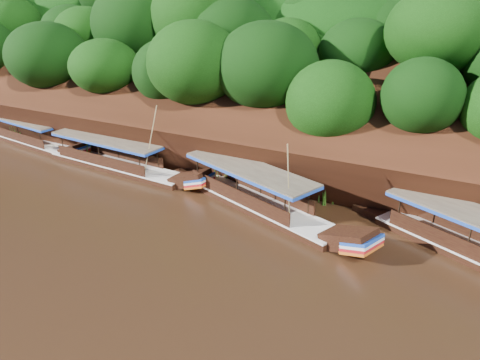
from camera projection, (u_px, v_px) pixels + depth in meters
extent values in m
plane|color=black|center=(233.00, 271.00, 23.34)|extent=(160.00, 160.00, 0.00)
cube|color=black|center=(336.00, 126.00, 35.05)|extent=(120.00, 16.12, 13.64)
cube|color=black|center=(364.00, 136.00, 44.55)|extent=(120.00, 24.00, 12.00)
ellipsoid|color=#133C0A|center=(88.00, 28.00, 50.83)|extent=(20.00, 10.00, 8.00)
ellipsoid|color=#133C0A|center=(258.00, 119.00, 36.83)|extent=(18.00, 8.00, 6.40)
ellipsoid|color=#133C0A|center=(366.00, 38.00, 38.57)|extent=(24.00, 11.00, 8.40)
cube|color=black|center=(257.00, 208.00, 29.97)|extent=(12.54, 6.47, 0.94)
cube|color=silver|center=(257.00, 202.00, 29.80)|extent=(12.57, 6.53, 0.10)
cube|color=black|center=(349.00, 239.00, 24.85)|extent=(3.38, 2.64, 1.76)
cube|color=#1C48B8|center=(362.00, 240.00, 24.19)|extent=(2.06, 2.21, 0.64)
cube|color=#B6141B|center=(361.00, 245.00, 24.33)|extent=(2.06, 2.21, 0.64)
cube|color=brown|center=(249.00, 168.00, 29.55)|extent=(10.11, 5.86, 0.13)
cube|color=#1C48B8|center=(249.00, 170.00, 29.60)|extent=(10.11, 5.86, 0.19)
cylinder|color=tan|center=(289.00, 182.00, 26.30)|extent=(0.23, 1.21, 4.90)
cube|color=black|center=(118.00, 169.00, 36.44)|extent=(12.83, 2.95, 0.87)
cube|color=silver|center=(117.00, 164.00, 36.28)|extent=(12.83, 3.01, 0.10)
cube|color=black|center=(191.00, 179.00, 32.71)|extent=(3.09, 1.78, 1.71)
cube|color=#1C48B8|center=(200.00, 178.00, 32.21)|extent=(1.66, 1.75, 0.64)
cube|color=#B6141B|center=(200.00, 182.00, 32.34)|extent=(1.66, 1.75, 0.64)
cube|color=brown|center=(107.00, 139.00, 35.94)|extent=(10.09, 3.08, 0.12)
cube|color=#1C48B8|center=(107.00, 140.00, 35.98)|extent=(10.09, 3.08, 0.17)
cylinder|color=tan|center=(151.00, 140.00, 33.24)|extent=(1.36, 0.40, 5.10)
cube|color=black|center=(34.00, 145.00, 42.00)|extent=(10.54, 3.27, 0.81)
cube|color=silver|center=(33.00, 141.00, 41.85)|extent=(10.55, 3.33, 0.09)
cube|color=black|center=(74.00, 150.00, 38.65)|extent=(2.64, 1.78, 1.49)
cube|color=#1C48B8|center=(78.00, 149.00, 38.20)|extent=(1.46, 1.69, 0.54)
cube|color=#B6141B|center=(79.00, 152.00, 38.31)|extent=(1.46, 1.69, 0.54)
cube|color=brown|center=(26.00, 120.00, 41.52)|extent=(8.35, 3.28, 0.11)
cube|color=#1C48B8|center=(26.00, 121.00, 41.56)|extent=(8.35, 3.28, 0.16)
cone|color=#38721C|center=(13.00, 134.00, 42.40)|extent=(1.50, 1.50, 1.59)
cone|color=#38721C|center=(86.00, 146.00, 38.78)|extent=(1.50, 1.50, 1.81)
cone|color=#38721C|center=(158.00, 156.00, 36.31)|extent=(1.50, 1.50, 2.01)
cone|color=#38721C|center=(224.00, 174.00, 33.60)|extent=(1.50, 1.50, 1.44)
cone|color=#38721C|center=(326.00, 191.00, 30.44)|extent=(1.50, 1.50, 1.72)
cone|color=#38721C|center=(407.00, 202.00, 28.36)|extent=(1.50, 1.50, 2.11)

